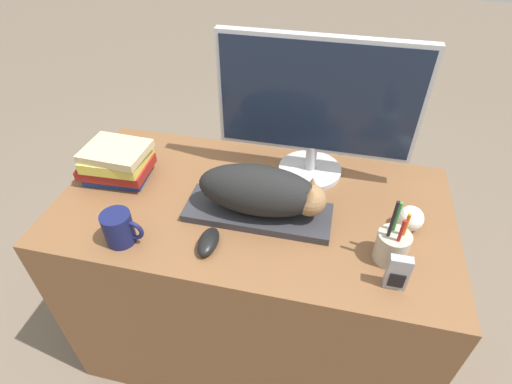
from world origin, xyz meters
The scene contains 10 objects.
desk centered at (0.00, 0.32, 0.38)m, with size 1.21×0.64×0.76m.
keyboard centered at (0.03, 0.27, 0.77)m, with size 0.43×0.15×0.02m.
cat centered at (0.04, 0.27, 0.86)m, with size 0.37×0.14×0.15m.
monitor centered at (0.15, 0.52, 1.01)m, with size 0.61×0.21×0.46m.
computer_mouse centered at (-0.08, 0.12, 0.78)m, with size 0.05×0.10×0.04m.
coffee_mug centered at (-0.32, 0.09, 0.81)m, with size 0.11×0.08×0.10m.
pen_cup centered at (0.40, 0.19, 0.81)m, with size 0.09×0.09×0.20m.
baseball centered at (0.46, 0.32, 0.80)m, with size 0.07×0.07×0.07m.
phone centered at (0.41, 0.10, 0.81)m, with size 0.05×0.03×0.10m.
book_stack centered at (-0.46, 0.35, 0.82)m, with size 0.22×0.17×0.12m.
Camera 1 is at (0.21, -0.57, 1.58)m, focal length 28.00 mm.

